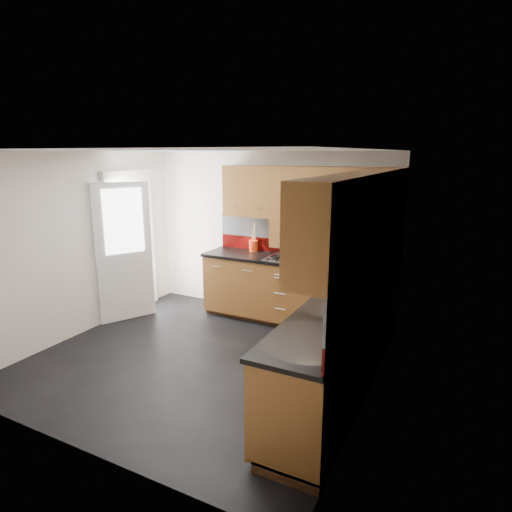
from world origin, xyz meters
The scene contains 14 objects.
room centered at (0.00, 0.00, 1.50)m, with size 4.00×3.80×2.64m.
base_cabinets centered at (1.07, 0.72, 0.44)m, with size 2.70×3.20×0.95m.
countertop centered at (1.05, 0.70, 0.92)m, with size 2.72×3.22×0.04m.
backsplash centered at (1.28, 0.93, 1.21)m, with size 2.70×3.20×0.54m.
upper_cabinets centered at (1.23, 0.78, 1.84)m, with size 2.50×3.20×0.72m.
extractor_hood centered at (0.45, 1.64, 1.28)m, with size 0.60×0.33×0.40m, color brown.
glass_cabinet centered at (1.71, 1.07, 1.87)m, with size 0.32×0.80×0.66m.
back_door centered at (-1.78, 0.75, 1.03)m, with size 0.42×1.19×2.04m.
gas_hob centered at (0.45, 1.47, 0.96)m, with size 0.59×0.52×0.05m.
utensil_pot centered at (-0.20, 1.69, 1.04)m, with size 0.13×0.13×0.47m.
toaster centered at (1.12, 1.57, 1.03)m, with size 0.28×0.19×0.20m.
food_processor centered at (1.60, 0.46, 1.08)m, with size 0.18×0.18×0.30m.
paper_towel centered at (1.62, 0.45, 1.07)m, with size 0.13×0.13×0.26m, color white.
orange_cloth centered at (1.59, 0.53, 0.95)m, with size 0.16×0.13×0.02m, color orange.
Camera 1 is at (2.65, -3.86, 2.37)m, focal length 30.00 mm.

